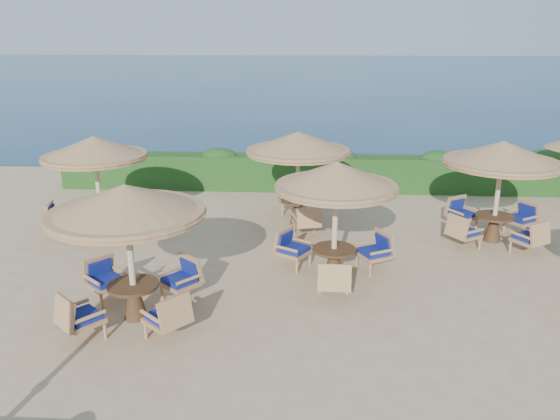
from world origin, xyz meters
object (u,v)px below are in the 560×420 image
(cafe_set_1, at_px, (336,197))
(cafe_set_5, at_px, (500,172))
(cafe_set_0, at_px, (128,227))
(cafe_set_3, at_px, (96,164))
(cafe_set_4, at_px, (298,154))

(cafe_set_1, xyz_separation_m, cafe_set_5, (4.24, 2.55, -0.02))
(cafe_set_0, distance_m, cafe_set_5, 9.30)
(cafe_set_0, distance_m, cafe_set_1, 4.35)
(cafe_set_3, height_order, cafe_set_5, same)
(cafe_set_1, height_order, cafe_set_3, same)
(cafe_set_0, xyz_separation_m, cafe_set_5, (8.09, 4.59, 0.01))
(cafe_set_1, xyz_separation_m, cafe_set_4, (-0.91, 3.62, 0.16))
(cafe_set_1, distance_m, cafe_set_5, 4.95)
(cafe_set_0, bearing_deg, cafe_set_1, 27.98)
(cafe_set_1, bearing_deg, cafe_set_4, 104.10)
(cafe_set_3, bearing_deg, cafe_set_0, -62.62)
(cafe_set_0, height_order, cafe_set_1, same)
(cafe_set_0, bearing_deg, cafe_set_4, 62.62)
(cafe_set_1, relative_size, cafe_set_4, 0.95)
(cafe_set_5, bearing_deg, cafe_set_3, 179.68)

